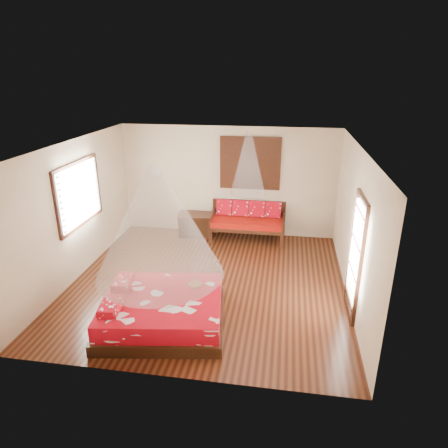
{
  "coord_description": "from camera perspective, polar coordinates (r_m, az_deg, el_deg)",
  "views": [
    {
      "loc": [
        1.45,
        -7.08,
        4.08
      ],
      "look_at": [
        0.27,
        0.39,
        1.15
      ],
      "focal_mm": 32.0,
      "sensor_mm": 36.0,
      "label": 1
    }
  ],
  "objects": [
    {
      "name": "daybed",
      "position": [
        10.15,
        3.39,
        0.63
      ],
      "size": [
        1.89,
        0.84,
        0.97
      ],
      "color": "black",
      "rests_on": "floor"
    },
    {
      "name": "room",
      "position": [
        7.71,
        -2.42,
        0.82
      ],
      "size": [
        5.54,
        5.54,
        2.84
      ],
      "color": "black",
      "rests_on": "ground"
    },
    {
      "name": "mosquito_net_daybed",
      "position": [
        9.6,
        3.5,
        8.64
      ],
      "size": [
        0.85,
        0.85,
        1.5
      ],
      "primitive_type": "cone",
      "color": "white",
      "rests_on": "ceiling"
    },
    {
      "name": "storage_chest",
      "position": [
        10.51,
        -4.18,
        -0.02
      ],
      "size": [
        0.9,
        0.7,
        0.57
      ],
      "rotation": [
        0.0,
        0.0,
        0.12
      ],
      "color": "black",
      "rests_on": "floor"
    },
    {
      "name": "bed",
      "position": [
        7.04,
        -8.84,
        -12.05
      ],
      "size": [
        2.3,
        2.13,
        0.64
      ],
      "rotation": [
        0.0,
        0.0,
        0.14
      ],
      "color": "black",
      "rests_on": "floor"
    },
    {
      "name": "shutter_panel",
      "position": [
        10.07,
        3.76,
        8.65
      ],
      "size": [
        1.52,
        0.06,
        1.32
      ],
      "color": "black",
      "rests_on": "wall_back"
    },
    {
      "name": "window_left",
      "position": [
        8.71,
        -19.97,
        4.05
      ],
      "size": [
        0.1,
        1.74,
        1.34
      ],
      "color": "black",
      "rests_on": "wall_left"
    },
    {
      "name": "wine_tray",
      "position": [
        7.17,
        -4.19,
        -8.32
      ],
      "size": [
        0.25,
        0.25,
        0.2
      ],
      "rotation": [
        0.0,
        0.0,
        0.34
      ],
      "color": "brown",
      "rests_on": "bed"
    },
    {
      "name": "glazed_door",
      "position": [
        7.25,
        18.24,
        -4.48
      ],
      "size": [
        0.08,
        1.02,
        2.16
      ],
      "color": "black",
      "rests_on": "floor"
    },
    {
      "name": "mosquito_net_main",
      "position": [
        6.31,
        -9.49,
        0.19
      ],
      "size": [
        2.07,
        2.07,
        1.8
      ],
      "primitive_type": "cone",
      "color": "white",
      "rests_on": "ceiling"
    }
  ]
}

